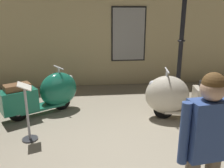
{
  "coord_description": "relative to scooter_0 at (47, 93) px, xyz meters",
  "views": [
    {
      "loc": [
        -0.42,
        -3.21,
        2.17
      ],
      "look_at": [
        0.12,
        1.74,
        0.7
      ],
      "focal_mm": 37.33,
      "sensor_mm": 36.0,
      "label": 1
    }
  ],
  "objects": [
    {
      "name": "lamppost",
      "position": [
        3.26,
        0.47,
        1.3
      ],
      "size": [
        0.32,
        0.32,
        3.01
      ],
      "color": "black",
      "rests_on": "ground"
    },
    {
      "name": "showroom_back_wall",
      "position": [
        1.34,
        2.22,
        1.29
      ],
      "size": [
        18.0,
        0.24,
        3.53
      ],
      "color": "#CCB784",
      "rests_on": "ground"
    },
    {
      "name": "scooter_0",
      "position": [
        0.0,
        0.0,
        0.0
      ],
      "size": [
        1.73,
        1.3,
        1.05
      ],
      "rotation": [
        0.0,
        0.0,
        0.54
      ],
      "color": "black",
      "rests_on": "ground"
    },
    {
      "name": "scooter_1",
      "position": [
        2.89,
        -0.63,
        0.02
      ],
      "size": [
        1.85,
        0.83,
        1.09
      ],
      "rotation": [
        0.0,
        0.0,
        2.96
      ],
      "color": "black",
      "rests_on": "ground"
    },
    {
      "name": "ground_plane",
      "position": [
        1.33,
        -1.91,
        -0.48
      ],
      "size": [
        60.0,
        60.0,
        0.0
      ],
      "primitive_type": "plane",
      "color": "gray"
    },
    {
      "name": "visitor_0",
      "position": [
        2.02,
        -3.25,
        0.5
      ],
      "size": [
        0.57,
        0.3,
        1.69
      ],
      "rotation": [
        0.0,
        0.0,
        1.69
      ],
      "color": "black",
      "rests_on": "ground"
    },
    {
      "name": "info_stanchion",
      "position": [
        -0.16,
        -1.21,
        -0.03
      ],
      "size": [
        0.29,
        0.36,
        1.08
      ],
      "color": "#333338",
      "rests_on": "ground"
    }
  ]
}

